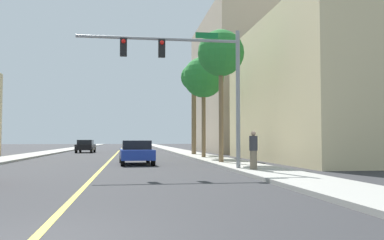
# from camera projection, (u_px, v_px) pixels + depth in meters

# --- Properties ---
(ground) EXTENTS (192.00, 192.00, 0.00)m
(ground) POSITION_uv_depth(u_px,v_px,m) (117.00, 153.00, 47.40)
(ground) COLOR #2D2D30
(sidewalk_left) EXTENTS (2.59, 168.00, 0.15)m
(sidewalk_left) POSITION_uv_depth(u_px,v_px,m) (50.00, 152.00, 46.29)
(sidewalk_left) COLOR #9E9B93
(sidewalk_left) RESTS_ON ground
(sidewalk_right) EXTENTS (2.59, 168.00, 0.15)m
(sidewalk_right) POSITION_uv_depth(u_px,v_px,m) (182.00, 152.00, 48.50)
(sidewalk_right) COLOR #9E9B93
(sidewalk_right) RESTS_ON ground
(lane_marking_center) EXTENTS (0.16, 144.00, 0.01)m
(lane_marking_center) POSITION_uv_depth(u_px,v_px,m) (117.00, 153.00, 47.40)
(lane_marking_center) COLOR yellow
(lane_marking_center) RESTS_ON ground
(building_right_near) EXTENTS (17.90, 18.19, 9.89)m
(building_right_near) POSITION_uv_depth(u_px,v_px,m) (379.00, 92.00, 30.02)
(building_right_near) COLOR beige
(building_right_near) RESTS_ON ground
(building_right_far) EXTENTS (15.50, 20.59, 16.58)m
(building_right_far) POSITION_uv_depth(u_px,v_px,m) (264.00, 86.00, 52.20)
(building_right_far) COLOR tan
(building_right_far) RESTS_ON ground
(traffic_signal_mast) EXTENTS (7.72, 0.36, 6.61)m
(traffic_signal_mast) POSITION_uv_depth(u_px,v_px,m) (193.00, 69.00, 19.60)
(traffic_signal_mast) COLOR gray
(traffic_signal_mast) RESTS_ON sidewalk_right
(palm_near) EXTENTS (2.84, 2.84, 8.06)m
(palm_near) POSITION_uv_depth(u_px,v_px,m) (221.00, 54.00, 25.25)
(palm_near) COLOR brown
(palm_near) RESTS_ON sidewalk_right
(palm_mid) EXTENTS (3.17, 3.17, 7.77)m
(palm_mid) POSITION_uv_depth(u_px,v_px,m) (204.00, 78.00, 32.05)
(palm_mid) COLOR brown
(palm_mid) RESTS_ON sidewalk_right
(palm_far) EXTENTS (2.46, 2.46, 8.46)m
(palm_far) POSITION_uv_depth(u_px,v_px,m) (194.00, 80.00, 38.94)
(palm_far) COLOR brown
(palm_far) RESTS_ON sidewalk_right
(car_silver) EXTENTS (1.99, 4.60, 1.32)m
(car_silver) POSITION_uv_depth(u_px,v_px,m) (129.00, 145.00, 57.92)
(car_silver) COLOR #BCBCC1
(car_silver) RESTS_ON ground
(car_black) EXTENTS (2.00, 4.13, 1.46)m
(car_black) POSITION_uv_depth(u_px,v_px,m) (86.00, 146.00, 47.40)
(car_black) COLOR black
(car_black) RESTS_ON ground
(car_blue) EXTENTS (2.12, 4.56, 1.44)m
(car_blue) POSITION_uv_depth(u_px,v_px,m) (136.00, 152.00, 25.11)
(car_blue) COLOR #1E389E
(car_blue) RESTS_ON ground
(pedestrian) EXTENTS (0.38, 0.38, 1.75)m
(pedestrian) POSITION_uv_depth(u_px,v_px,m) (253.00, 150.00, 18.74)
(pedestrian) COLOR #726651
(pedestrian) RESTS_ON sidewalk_right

